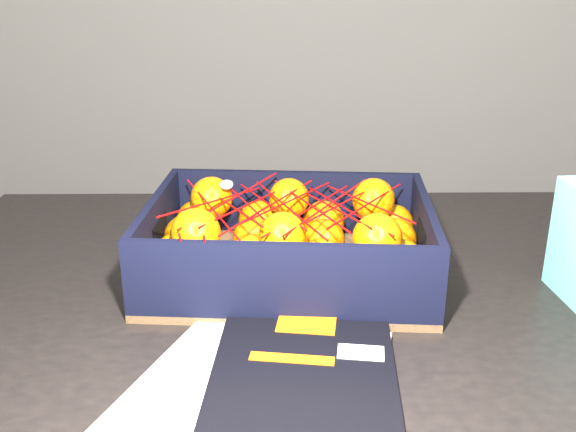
{
  "coord_description": "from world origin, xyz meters",
  "views": [
    {
      "loc": [
        0.3,
        -0.9,
        1.21
      ],
      "look_at": [
        0.25,
        -0.01,
        0.86
      ],
      "focal_mm": 41.59,
      "sensor_mm": 36.0,
      "label": 1
    }
  ],
  "objects": [
    {
      "name": "table",
      "position": [
        0.26,
        0.0,
        0.65
      ],
      "size": [
        1.25,
        0.88,
        0.75
      ],
      "color": "black",
      "rests_on": "ground"
    },
    {
      "name": "mesh_net",
      "position": [
        0.24,
        0.01,
        0.86
      ],
      "size": [
        0.35,
        0.28,
        0.09
      ],
      "color": "#C70708",
      "rests_on": "clementine_heap"
    },
    {
      "name": "magazine_stack",
      "position": [
        0.25,
        -0.28,
        0.76
      ],
      "size": [
        0.33,
        0.33,
        0.02
      ],
      "color": "silver",
      "rests_on": "table"
    },
    {
      "name": "produce_crate",
      "position": [
        0.25,
        0.02,
        0.79
      ],
      "size": [
        0.42,
        0.31,
        0.12
      ],
      "color": "olive",
      "rests_on": "table"
    },
    {
      "name": "clementine_heap",
      "position": [
        0.24,
        0.02,
        0.81
      ],
      "size": [
        0.4,
        0.3,
        0.12
      ],
      "color": "orange",
      "rests_on": "produce_crate"
    }
  ]
}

